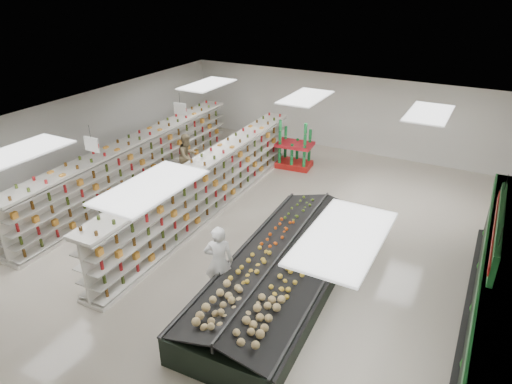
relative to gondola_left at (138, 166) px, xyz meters
The scene contains 14 objects.
floor 5.03m from the gondola_left, ahead, with size 16.00×16.00×0.00m, color beige.
ceiling 5.49m from the gondola_left, ahead, with size 14.00×16.00×0.02m, color white.
wall_back 8.76m from the gondola_left, 55.86° to the left, with size 14.00×0.02×3.20m, color white.
wall_left 2.36m from the gondola_left, 159.67° to the right, with size 0.02×16.00×3.20m, color white.
produce_wall_case 11.66m from the gondola_left, 11.28° to the right, with size 0.93×8.00×2.20m.
aisle_sign_near 3.54m from the gondola_left, 68.46° to the right, with size 0.52×0.06×0.75m.
aisle_sign_far 2.51m from the gondola_left, 48.06° to the left, with size 0.52×0.06×0.75m.
hortifruti_banner 11.51m from the gondola_left, 11.56° to the right, with size 0.12×3.20×0.95m.
gondola_left is the anchor object (origin of this frame).
gondola_center 3.16m from the gondola_left, ahead, with size 1.12×10.64×1.84m.
produce_island 7.36m from the gondola_left, 20.66° to the right, with size 2.81×7.01×1.03m.
soda_endcap 5.98m from the gondola_left, 47.23° to the left, with size 1.47×1.07×1.77m.
shopper_main 6.77m from the gondola_left, 32.71° to the right, with size 0.68×0.45×1.87m, color white.
shopper_background 1.88m from the gondola_left, 59.28° to the left, with size 0.82×0.51×1.69m, color #A18463.
Camera 1 is at (5.73, -10.23, 7.07)m, focal length 32.00 mm.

